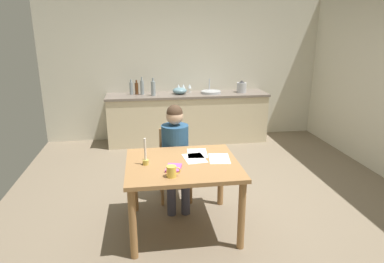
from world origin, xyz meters
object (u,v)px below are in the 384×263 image
object	(u,v)px
book_magazine	(174,168)
bottle_sauce	(153,88)
stovetop_kettle	(242,87)
wine_glass_near_sink	(190,86)
candlestick	(145,157)
bottle_vinegar	(137,88)
person_seated	(176,149)
bottle_oil	(131,88)
bottle_wine_red	(142,87)
dining_table	(183,172)
sink_unit	(211,92)
chair_at_table	(175,161)
wine_glass_back_left	(178,87)
coffee_mug	(172,171)
wine_glass_by_kettle	(183,87)
mixing_bowl	(180,91)

from	to	relation	value
book_magazine	bottle_sauce	distance (m)	2.96
stovetop_kettle	wine_glass_near_sink	distance (m)	0.96
bottle_sauce	stovetop_kettle	size ratio (longest dim) A/B	1.41
candlestick	bottle_vinegar	bearing A→B (deg)	92.01
person_seated	bottle_oil	bearing A→B (deg)	103.09
bottle_wine_red	dining_table	bearing A→B (deg)	-82.76
sink_unit	bottle_vinegar	xyz separation A→B (m)	(-1.34, 0.07, 0.09)
dining_table	person_seated	size ratio (longest dim) A/B	0.95
candlestick	chair_at_table	bearing A→B (deg)	63.97
wine_glass_back_left	coffee_mug	bearing A→B (deg)	-97.27
dining_table	book_magazine	xyz separation A→B (m)	(-0.10, -0.15, 0.12)
dining_table	bottle_oil	world-z (taller)	bottle_oil
bottle_vinegar	chair_at_table	bearing A→B (deg)	-78.27
dining_table	wine_glass_by_kettle	size ratio (longest dim) A/B	7.34
stovetop_kettle	wine_glass_back_left	world-z (taller)	stovetop_kettle
bottle_oil	wine_glass_back_left	world-z (taller)	bottle_oil
bottle_wine_red	chair_at_table	bearing A→B (deg)	-80.62
wine_glass_near_sink	candlestick	bearing A→B (deg)	-105.95
bottle_oil	stovetop_kettle	xyz separation A→B (m)	(2.01, -0.08, -0.02)
candlestick	bottle_oil	bearing A→B (deg)	93.83
bottle_vinegar	mixing_bowl	size ratio (longest dim) A/B	1.01
bottle_oil	wine_glass_by_kettle	size ratio (longest dim) A/B	1.74
chair_at_table	sink_unit	xyz separation A→B (m)	(0.88, 2.15, 0.45)
coffee_mug	book_magazine	xyz separation A→B (m)	(0.03, 0.17, -0.04)
bottle_vinegar	wine_glass_near_sink	world-z (taller)	bottle_vinegar
person_seated	wine_glass_near_sink	bearing A→B (deg)	78.22
bottle_oil	bottle_vinegar	bearing A→B (deg)	-7.48
book_magazine	wine_glass_by_kettle	world-z (taller)	wine_glass_by_kettle
book_magazine	coffee_mug	bearing A→B (deg)	-86.60
bottle_oil	wine_glass_near_sink	size ratio (longest dim) A/B	1.74
dining_table	wine_glass_back_left	world-z (taller)	wine_glass_back_left
dining_table	person_seated	xyz separation A→B (m)	(-0.01, 0.59, 0.05)
book_magazine	wine_glass_back_left	world-z (taller)	wine_glass_back_left
bottle_vinegar	bottle_wine_red	distance (m)	0.10
bottle_oil	wine_glass_back_left	size ratio (longest dim) A/B	1.74
bottle_sauce	mixing_bowl	distance (m)	0.49
candlestick	stovetop_kettle	world-z (taller)	stovetop_kettle
coffee_mug	mixing_bowl	bearing A→B (deg)	82.30
stovetop_kettle	chair_at_table	bearing A→B (deg)	-124.15
dining_table	mixing_bowl	bearing A→B (deg)	84.13
coffee_mug	book_magazine	bearing A→B (deg)	78.90
chair_at_table	book_magazine	world-z (taller)	chair_at_table
bottle_sauce	mixing_bowl	xyz separation A→B (m)	(0.48, 0.09, -0.07)
book_magazine	bottle_vinegar	bearing A→B (deg)	111.27
candlestick	sink_unit	bearing A→B (deg)	66.74
person_seated	coffee_mug	distance (m)	0.92
wine_glass_by_kettle	coffee_mug	bearing A→B (deg)	-98.81
wine_glass_back_left	bottle_oil	bearing A→B (deg)	-175.57
dining_table	bottle_oil	xyz separation A→B (m)	(-0.57, 2.97, 0.38)
book_magazine	wine_glass_by_kettle	size ratio (longest dim) A/B	1.26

